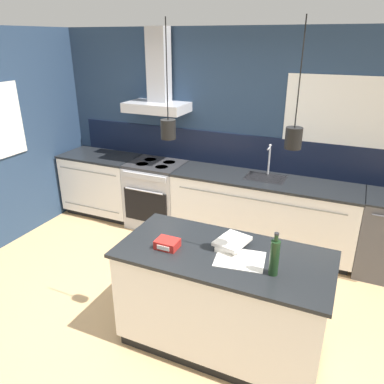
# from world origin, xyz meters

# --- Properties ---
(ground_plane) EXTENTS (16.00, 16.00, 0.00)m
(ground_plane) POSITION_xyz_m (0.00, 0.00, 0.00)
(ground_plane) COLOR tan
(ground_plane) RESTS_ON ground
(wall_back) EXTENTS (5.60, 2.23, 2.60)m
(wall_back) POSITION_xyz_m (-0.05, 2.00, 1.36)
(wall_back) COLOR navy
(wall_back) RESTS_ON ground_plane
(wall_left) EXTENTS (0.08, 3.80, 2.60)m
(wall_left) POSITION_xyz_m (-2.43, 0.70, 1.30)
(wall_left) COLOR navy
(wall_left) RESTS_ON ground_plane
(counter_run_left) EXTENTS (1.10, 0.64, 0.91)m
(counter_run_left) POSITION_xyz_m (-1.82, 1.69, 0.46)
(counter_run_left) COLOR black
(counter_run_left) RESTS_ON ground_plane
(counter_run_sink) EXTENTS (2.24, 0.64, 1.29)m
(counter_run_sink) POSITION_xyz_m (0.57, 1.69, 0.46)
(counter_run_sink) COLOR black
(counter_run_sink) RESTS_ON ground_plane
(oven_range) EXTENTS (0.74, 0.66, 0.91)m
(oven_range) POSITION_xyz_m (-0.91, 1.69, 0.46)
(oven_range) COLOR #B5B5BA
(oven_range) RESTS_ON ground_plane
(kitchen_island) EXTENTS (1.69, 0.81, 0.91)m
(kitchen_island) POSITION_xyz_m (0.69, -0.07, 0.46)
(kitchen_island) COLOR black
(kitchen_island) RESTS_ON ground_plane
(bottle_on_island) EXTENTS (0.07, 0.07, 0.33)m
(bottle_on_island) POSITION_xyz_m (1.10, -0.20, 1.05)
(bottle_on_island) COLOR #193319
(bottle_on_island) RESTS_ON kitchen_island
(book_stack) EXTENTS (0.27, 0.32, 0.07)m
(book_stack) POSITION_xyz_m (0.71, 0.04, 0.95)
(book_stack) COLOR silver
(book_stack) RESTS_ON kitchen_island
(red_supply_box) EXTENTS (0.18, 0.15, 0.07)m
(red_supply_box) POSITION_xyz_m (0.25, -0.18, 0.94)
(red_supply_box) COLOR red
(red_supply_box) RESTS_ON kitchen_island
(paper_pile) EXTENTS (0.41, 0.35, 0.01)m
(paper_pile) POSITION_xyz_m (0.83, -0.11, 0.91)
(paper_pile) COLOR silver
(paper_pile) RESTS_ON kitchen_island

